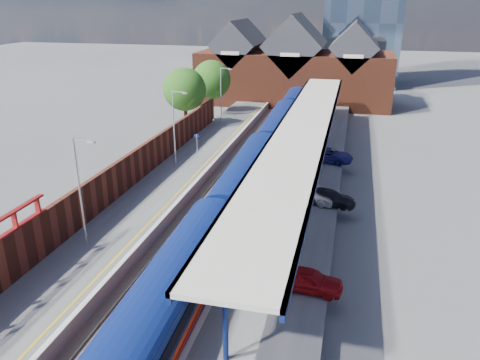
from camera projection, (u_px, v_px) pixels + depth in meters
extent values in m
plane|color=#5B5B5E|center=(259.00, 154.00, 50.84)|extent=(240.00, 240.00, 0.00)
cube|color=#473D33|center=(237.00, 187.00, 41.76)|extent=(6.00, 76.00, 0.06)
cube|color=slate|center=(213.00, 184.00, 42.22)|extent=(0.07, 76.00, 0.14)
cube|color=slate|center=(228.00, 185.00, 41.90)|extent=(0.07, 76.00, 0.14)
cube|color=slate|center=(245.00, 186.00, 41.56)|extent=(0.07, 76.00, 0.14)
cube|color=slate|center=(261.00, 188.00, 41.24)|extent=(0.07, 76.00, 0.14)
cube|color=#565659|center=(179.00, 177.00, 42.80)|extent=(5.00, 76.00, 1.00)
cube|color=#565659|center=(304.00, 188.00, 40.27)|extent=(6.00, 76.00, 1.00)
cube|color=silver|center=(203.00, 173.00, 42.10)|extent=(0.30, 76.00, 0.05)
cube|color=silver|center=(272.00, 179.00, 40.71)|extent=(0.30, 76.00, 0.05)
cube|color=yellow|center=(197.00, 173.00, 42.24)|extent=(0.14, 76.00, 0.01)
cube|color=navy|center=(175.00, 291.00, 23.56)|extent=(3.18, 16.06, 2.50)
cube|color=navy|center=(173.00, 270.00, 23.11)|extent=(3.18, 16.06, 0.60)
cube|color=navy|center=(247.00, 178.00, 38.62)|extent=(3.18, 16.06, 2.50)
cube|color=navy|center=(247.00, 163.00, 38.17)|extent=(3.18, 16.06, 0.60)
cube|color=navy|center=(279.00, 128.00, 53.67)|extent=(3.18, 16.06, 2.50)
cube|color=navy|center=(280.00, 117.00, 53.22)|extent=(3.18, 16.06, 0.60)
cube|color=navy|center=(297.00, 100.00, 68.72)|extent=(3.18, 16.06, 2.50)
cube|color=navy|center=(298.00, 91.00, 68.27)|extent=(3.18, 16.06, 0.60)
cube|color=black|center=(252.00, 143.00, 46.29)|extent=(0.04, 60.54, 0.70)
cube|color=#FF4810|center=(252.00, 151.00, 46.58)|extent=(0.03, 55.27, 0.30)
cube|color=#AA0D0B|center=(252.00, 153.00, 46.67)|extent=(0.03, 55.27, 0.30)
cube|color=black|center=(301.00, 103.00, 74.37)|extent=(2.00, 2.40, 0.60)
cylinder|color=#0D1B51|center=(225.00, 319.00, 19.61)|extent=(0.24, 0.24, 4.20)
cylinder|color=#0D1B51|center=(251.00, 259.00, 24.14)|extent=(0.24, 0.24, 4.20)
cylinder|color=#0D1B51|center=(268.00, 218.00, 28.68)|extent=(0.24, 0.24, 4.20)
cylinder|color=#0D1B51|center=(281.00, 188.00, 33.21)|extent=(0.24, 0.24, 4.20)
cylinder|color=#0D1B51|center=(291.00, 166.00, 37.74)|extent=(0.24, 0.24, 4.20)
cylinder|color=#0D1B51|center=(298.00, 148.00, 42.28)|extent=(0.24, 0.24, 4.20)
cylinder|color=#0D1B51|center=(304.00, 134.00, 46.81)|extent=(0.24, 0.24, 4.20)
cylinder|color=#0D1B51|center=(309.00, 122.00, 51.35)|extent=(0.24, 0.24, 4.20)
cylinder|color=#0D1B51|center=(314.00, 112.00, 55.88)|extent=(0.24, 0.24, 4.20)
cylinder|color=#0D1B51|center=(317.00, 104.00, 60.41)|extent=(0.24, 0.24, 4.20)
cube|color=beige|center=(304.00, 127.00, 40.45)|extent=(4.50, 52.00, 0.25)
cube|color=#0D1B51|center=(279.00, 127.00, 40.98)|extent=(0.20, 52.00, 0.55)
cube|color=#0D1B51|center=(329.00, 130.00, 40.03)|extent=(0.20, 52.00, 0.55)
cylinder|color=#A5A8AA|center=(80.00, 192.00, 28.89)|extent=(0.12, 0.12, 7.00)
cube|color=#A5A8AA|center=(82.00, 140.00, 27.53)|extent=(1.20, 0.08, 0.08)
cube|color=#A5A8AA|center=(91.00, 142.00, 27.44)|extent=(0.45, 0.18, 0.12)
cylinder|color=#A5A8AA|center=(174.00, 128.00, 43.40)|extent=(0.12, 0.12, 7.00)
cube|color=#A5A8AA|center=(178.00, 92.00, 42.04)|extent=(1.20, 0.08, 0.08)
cube|color=#A5A8AA|center=(185.00, 93.00, 41.95)|extent=(0.45, 0.18, 0.12)
cylinder|color=#A5A8AA|center=(221.00, 96.00, 57.91)|extent=(0.12, 0.12, 7.00)
cube|color=#A5A8AA|center=(225.00, 68.00, 56.55)|extent=(1.20, 0.08, 0.08)
cube|color=#A5A8AA|center=(230.00, 69.00, 56.45)|extent=(0.45, 0.18, 0.12)
cylinder|color=#A5A8AA|center=(197.00, 146.00, 45.69)|extent=(0.08, 0.08, 2.50)
cube|color=#0C194C|center=(197.00, 136.00, 45.31)|extent=(0.55, 0.06, 0.35)
cube|color=#5B2718|center=(120.00, 177.00, 37.25)|extent=(0.35, 50.00, 2.80)
cube|color=maroon|center=(15.00, 220.00, 25.69)|extent=(0.30, 0.12, 1.00)
cube|color=maroon|center=(38.00, 206.00, 27.50)|extent=(0.30, 0.12, 1.00)
cube|color=#5B2718|center=(294.00, 78.00, 74.79)|extent=(30.00, 12.00, 8.00)
cube|color=#232328|center=(240.00, 43.00, 74.90)|extent=(7.13, 12.00, 7.13)
cube|color=#232328|center=(295.00, 44.00, 72.92)|extent=(9.16, 12.00, 9.16)
cube|color=#232328|center=(355.00, 45.00, 70.94)|extent=(7.13, 12.00, 7.13)
cube|color=beige|center=(230.00, 53.00, 69.77)|extent=(2.80, 0.15, 0.50)
cube|color=beige|center=(290.00, 55.00, 67.79)|extent=(2.80, 0.15, 0.50)
cube|color=beige|center=(353.00, 56.00, 65.81)|extent=(2.80, 0.15, 0.50)
cylinder|color=#382314|center=(186.00, 118.00, 57.87)|extent=(0.44, 0.44, 4.00)
sphere|color=#1B5216|center=(185.00, 89.00, 56.61)|extent=(5.20, 5.20, 5.20)
sphere|color=#1B5216|center=(190.00, 96.00, 56.23)|extent=(3.20, 3.20, 3.20)
cylinder|color=#382314|center=(212.00, 105.00, 64.91)|extent=(0.44, 0.44, 4.00)
sphere|color=#1B5216|center=(212.00, 80.00, 63.65)|extent=(5.20, 5.20, 5.20)
sphere|color=#1B5216|center=(216.00, 86.00, 63.27)|extent=(3.20, 3.20, 3.20)
imported|color=#A30D11|center=(308.00, 280.00, 24.99)|extent=(3.82, 1.74, 1.27)
imported|color=#99989C|center=(312.00, 194.00, 36.10)|extent=(4.13, 2.78, 1.29)
imported|color=black|center=(329.00, 197.00, 35.57)|extent=(4.30, 2.34, 1.18)
imported|color=navy|center=(329.00, 155.00, 45.08)|extent=(4.99, 3.02, 1.29)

